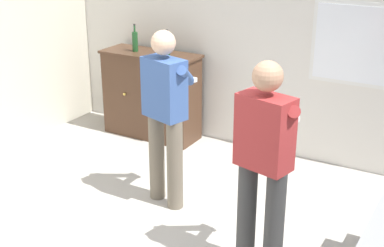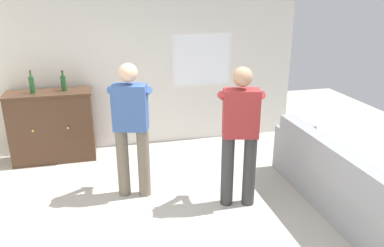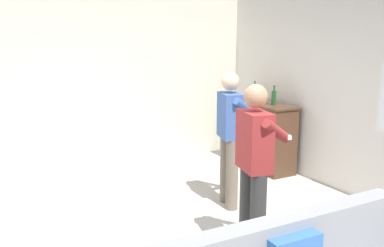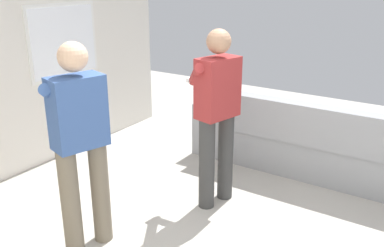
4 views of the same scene
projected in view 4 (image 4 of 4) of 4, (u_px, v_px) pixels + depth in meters
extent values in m
cube|color=silver|center=(63.00, 41.00, 4.97)|extent=(0.99, 0.02, 0.86)
cube|color=white|center=(64.00, 41.00, 4.97)|extent=(0.91, 0.03, 0.78)
cube|color=gray|center=(300.00, 153.00, 4.82)|extent=(0.55, 2.23, 0.42)
cube|color=gray|center=(297.00, 122.00, 4.52)|extent=(0.18, 2.23, 0.43)
cube|color=gray|center=(210.00, 124.00, 5.40)|extent=(0.55, 0.18, 0.64)
cube|color=#386BB7|center=(301.00, 122.00, 4.63)|extent=(0.15, 0.40, 0.36)
cylinder|color=#6B6051|center=(71.00, 203.00, 3.33)|extent=(0.15, 0.15, 0.88)
cylinder|color=#6B6051|center=(100.00, 192.00, 3.49)|extent=(0.15, 0.15, 0.88)
cube|color=#385693|center=(78.00, 112.00, 3.17)|extent=(0.45, 0.32, 0.55)
sphere|color=#D8AD8C|center=(73.00, 57.00, 3.03)|extent=(0.22, 0.22, 0.22)
cylinder|color=#385693|center=(52.00, 96.00, 3.18)|extent=(0.40, 0.34, 0.29)
cylinder|color=#385693|center=(81.00, 91.00, 3.32)|extent=(0.23, 0.44, 0.29)
cube|color=white|center=(59.00, 100.00, 3.39)|extent=(0.16, 0.08, 0.04)
cylinder|color=#383838|center=(207.00, 164.00, 4.00)|extent=(0.15, 0.15, 0.88)
cylinder|color=#383838|center=(225.00, 157.00, 4.16)|extent=(0.15, 0.15, 0.88)
cube|color=#9E2D2D|center=(218.00, 88.00, 3.84)|extent=(0.44, 0.31, 0.55)
sphere|color=tan|center=(219.00, 41.00, 3.70)|extent=(0.22, 0.22, 0.22)
cylinder|color=#9E2D2D|center=(196.00, 75.00, 3.84)|extent=(0.39, 0.35, 0.29)
cylinder|color=#9E2D2D|center=(214.00, 71.00, 3.99)|extent=(0.25, 0.44, 0.29)
cube|color=white|center=(193.00, 79.00, 4.05)|extent=(0.16, 0.07, 0.04)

